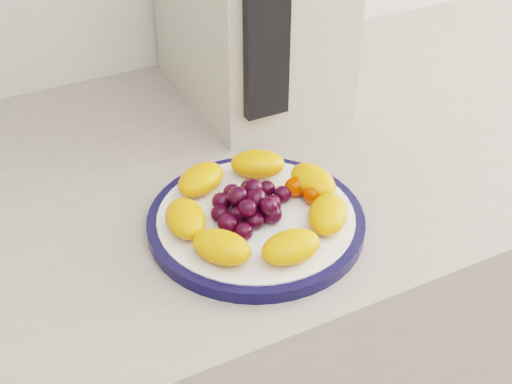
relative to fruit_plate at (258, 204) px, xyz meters
name	(u,v)px	position (x,y,z in m)	size (l,w,h in m)	color
plate_rim	(256,222)	(0.00, 0.00, -0.02)	(0.25, 0.25, 0.01)	#0C0C33
plate_face	(256,221)	(0.00, 0.00, -0.02)	(0.22, 0.22, 0.02)	white
appliance_panel	(266,22)	(0.09, 0.15, 0.14)	(0.06, 0.02, 0.25)	black
fruit_plate	(258,204)	(0.00, 0.00, 0.00)	(0.21, 0.21, 0.04)	orange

